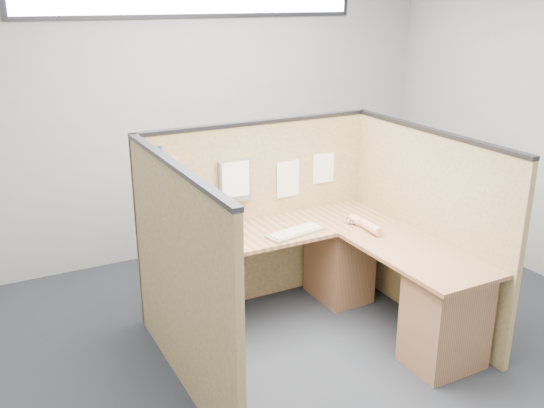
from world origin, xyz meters
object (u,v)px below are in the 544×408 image
laptop (186,235)px  keyboard (295,232)px  l_desk (322,283)px  mouse (354,221)px

laptop → keyboard: laptop is taller
l_desk → keyboard: bearing=116.7°
keyboard → mouse: mouse is taller
l_desk → keyboard: (-0.11, 0.22, 0.35)m
l_desk → mouse: bearing=26.2°
l_desk → laptop: laptop is taller
mouse → laptop: bearing=169.3°
laptop → mouse: (1.33, -0.25, -0.04)m
l_desk → keyboard: size_ratio=3.94×
l_desk → keyboard: 0.43m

